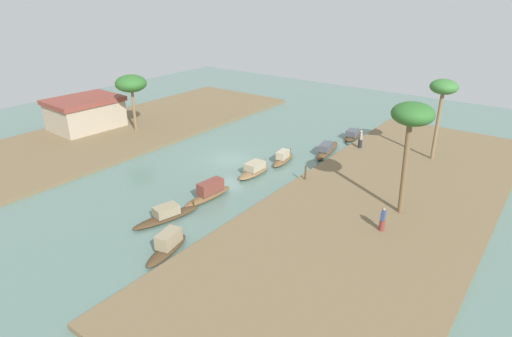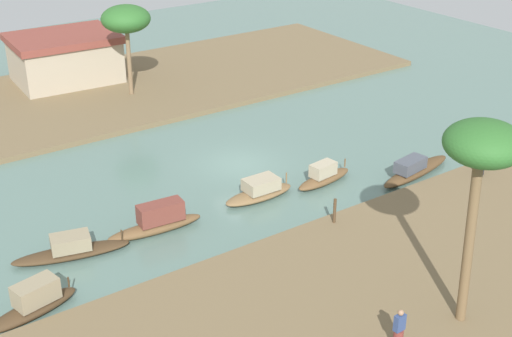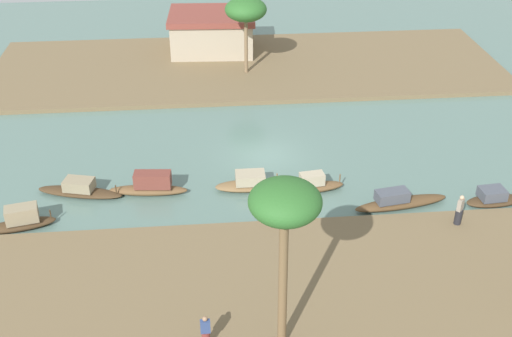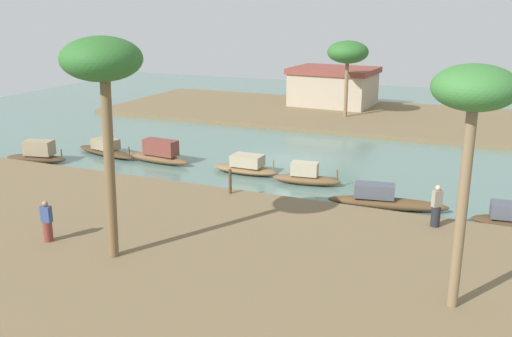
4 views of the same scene
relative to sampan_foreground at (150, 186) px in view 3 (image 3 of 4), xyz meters
name	(u,v)px [view 3 (image 3 of 4)]	position (x,y,z in m)	size (l,w,h in m)	color
river_water	(266,156)	(6.93, 3.75, -0.55)	(69.63, 69.63, 0.00)	slate
riverbank_left	(300,318)	(6.93, -10.64, -0.39)	(40.84, 14.11, 0.33)	brown
riverbank_right	(248,66)	(6.93, 18.15, -0.39)	(40.84, 14.11, 0.33)	brown
sampan_foreground	(150,186)	(0.00, 0.00, 0.00)	(4.49, 1.28, 1.40)	brown
sampan_near_left_bank	(494,198)	(18.83, -2.69, -0.18)	(3.35, 1.45, 0.99)	#47331E
sampan_with_red_awning	(20,221)	(-6.54, -2.70, -0.05)	(3.85, 1.77, 1.32)	#47331E
sampan_midstream	(249,183)	(5.56, 0.02, -0.14)	(3.76, 1.23, 1.06)	brown
sampan_downstream_large	(399,201)	(13.55, -2.54, -0.15)	(5.45, 1.84, 1.12)	brown
sampan_with_tall_canopy	(313,185)	(9.16, -0.50, -0.14)	(3.63, 1.36, 1.15)	brown
sampan_open_hull	(80,190)	(-3.94, 0.24, -0.19)	(5.02, 2.22, 1.03)	#47331E
person_on_near_bank	(459,212)	(16.01, -4.73, 0.50)	(0.52, 0.52, 1.73)	#232328
person_by_mooring	(206,333)	(2.86, -12.03, 0.47)	(0.41, 0.35, 1.59)	brown
mooring_post	(277,218)	(6.67, -4.24, 0.36)	(0.14, 0.14, 1.18)	#4C3823
palm_tree_left_near	(285,208)	(5.92, -12.04, 6.38)	(2.67, 2.67, 7.61)	brown
palm_tree_right_tall	(246,10)	(6.69, 16.55, 4.75)	(3.16, 3.16, 5.91)	#7F6647
riverside_building	(212,31)	(4.22, 21.65, 1.42)	(7.40, 5.95, 3.25)	tan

